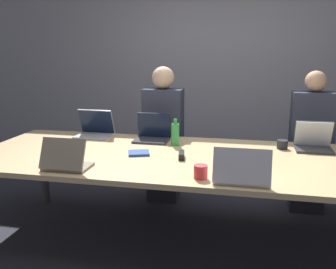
# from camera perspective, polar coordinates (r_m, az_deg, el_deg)

# --- Properties ---
(ground_plane) EXTENTS (24.00, 24.00, 0.00)m
(ground_plane) POSITION_cam_1_polar(r_m,az_deg,el_deg) (3.32, 4.05, -15.89)
(ground_plane) COLOR #2D2D38
(curtain_wall) EXTENTS (12.00, 0.06, 2.80)m
(curtain_wall) POSITION_cam_1_polar(r_m,az_deg,el_deg) (5.04, 7.76, 10.58)
(curtain_wall) COLOR #9999A3
(curtain_wall) RESTS_ON ground_plane
(conference_table) EXTENTS (3.68, 1.35, 0.75)m
(conference_table) POSITION_cam_1_polar(r_m,az_deg,el_deg) (3.04, 4.26, -4.33)
(conference_table) COLOR #D6B77F
(conference_table) RESTS_ON ground_plane
(laptop_near_left) EXTENTS (0.33, 0.24, 0.23)m
(laptop_near_left) POSITION_cam_1_polar(r_m,az_deg,el_deg) (2.79, -15.36, -3.81)
(laptop_near_left) COLOR gray
(laptop_near_left) RESTS_ON conference_table
(laptop_far_left) EXTENTS (0.34, 0.27, 0.26)m
(laptop_far_left) POSITION_cam_1_polar(r_m,az_deg,el_deg) (3.78, -11.07, 0.88)
(laptop_far_left) COLOR #B7B7BC
(laptop_far_left) RESTS_ON conference_table
(laptop_far_right) EXTENTS (0.31, 0.25, 0.25)m
(laptop_far_right) POSITION_cam_1_polar(r_m,az_deg,el_deg) (3.45, 21.28, -1.00)
(laptop_far_right) COLOR #333338
(laptop_far_right) RESTS_ON conference_table
(person_far_right) EXTENTS (0.40, 0.24, 1.40)m
(person_far_right) POSITION_cam_1_polar(r_m,az_deg,el_deg) (3.92, 20.85, -1.51)
(person_far_right) COLOR #2D2D38
(person_far_right) RESTS_ON ground_plane
(cup_far_right) EXTENTS (0.09, 0.09, 0.08)m
(cup_far_right) POSITION_cam_1_polar(r_m,az_deg,el_deg) (3.40, 17.02, -1.46)
(cup_far_right) COLOR #232328
(cup_far_right) RESTS_ON conference_table
(laptop_far_midleft) EXTENTS (0.33, 0.25, 0.25)m
(laptop_far_midleft) POSITION_cam_1_polar(r_m,az_deg,el_deg) (3.55, -2.33, 0.28)
(laptop_far_midleft) COLOR #333338
(laptop_far_midleft) RESTS_ON conference_table
(person_far_midleft) EXTENTS (0.40, 0.24, 1.42)m
(person_far_midleft) POSITION_cam_1_polar(r_m,az_deg,el_deg) (3.93, -0.72, -0.33)
(person_far_midleft) COLOR #2D2D38
(person_far_midleft) RESTS_ON ground_plane
(bottle_far_midleft) EXTENTS (0.07, 0.07, 0.24)m
(bottle_far_midleft) POSITION_cam_1_polar(r_m,az_deg,el_deg) (3.35, 1.10, 0.07)
(bottle_far_midleft) COLOR green
(bottle_far_midleft) RESTS_ON conference_table
(laptop_near_midright) EXTENTS (0.36, 0.24, 0.24)m
(laptop_near_midright) POSITION_cam_1_polar(r_m,az_deg,el_deg) (2.47, 11.16, -5.77)
(laptop_near_midright) COLOR silver
(laptop_near_midright) RESTS_ON conference_table
(cup_near_midright) EXTENTS (0.09, 0.09, 0.09)m
(cup_near_midright) POSITION_cam_1_polar(r_m,az_deg,el_deg) (2.52, 5.00, -5.69)
(cup_near_midright) COLOR red
(cup_near_midright) RESTS_ON conference_table
(stapler) EXTENTS (0.07, 0.15, 0.05)m
(stapler) POSITION_cam_1_polar(r_m,az_deg,el_deg) (2.97, 2.07, -3.18)
(stapler) COLOR black
(stapler) RESTS_ON conference_table
(notebook) EXTENTS (0.21, 0.20, 0.02)m
(notebook) POSITION_cam_1_polar(r_m,az_deg,el_deg) (3.10, -4.48, -2.83)
(notebook) COLOR #2D4C8C
(notebook) RESTS_ON conference_table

